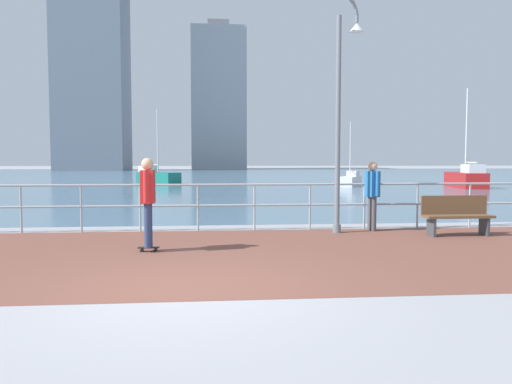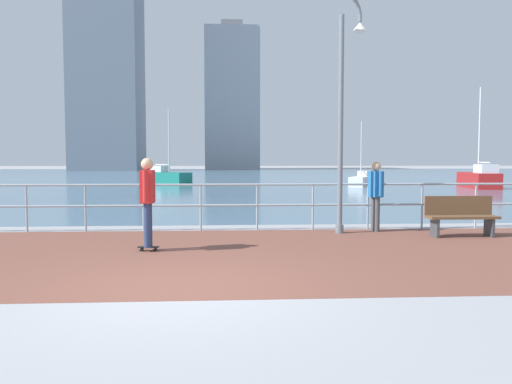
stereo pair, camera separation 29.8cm
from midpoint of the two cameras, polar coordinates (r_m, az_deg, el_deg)
The scene contains 13 objects.
ground at distance 46.57m, azimuth -3.97°, elevation 1.55°, with size 220.00×220.00×0.00m, color #9E9EA3.
brick_paving at distance 9.21m, azimuth -6.56°, elevation -7.19°, with size 28.00×6.10×0.01m, color brown.
harbor_water at distance 57.11m, azimuth -3.85°, elevation 1.95°, with size 180.00×88.00×0.00m, color slate.
waterfront_railing at distance 12.13m, azimuth -5.78°, elevation -0.74°, with size 25.25×0.06×1.17m.
lamppost at distance 12.01m, azimuth 11.17°, elevation 10.46°, with size 0.77×0.50×5.73m.
skateboarder at distance 9.51m, azimuth -11.65°, elevation -0.36°, with size 0.40×0.55×1.79m.
bystander at distance 12.34m, azimuth 14.46°, elevation 0.20°, with size 0.31×0.56×1.71m.
park_bench at distance 12.20m, azimuth 23.43°, elevation -2.55°, with size 1.60×0.45×0.92m.
sailboat_yellow at distance 33.70m, azimuth 12.41°, elevation 1.36°, with size 2.30×3.17×4.33m.
sailboat_red at distance 34.03m, azimuth 24.78°, elevation 1.45°, with size 2.17×4.69×6.34m.
sailboat_blue at distance 37.64m, azimuth -9.98°, elevation 1.81°, with size 3.63×3.72×5.57m.
tower_slate at distance 92.41m, azimuth -16.95°, elevation 16.73°, with size 11.50×10.07×47.30m.
tower_glass at distance 102.11m, azimuth -2.72°, elevation 10.60°, with size 10.69×12.75×29.67m.
Camera 2 is at (0.67, -6.55, 1.74)m, focal length 34.33 mm.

